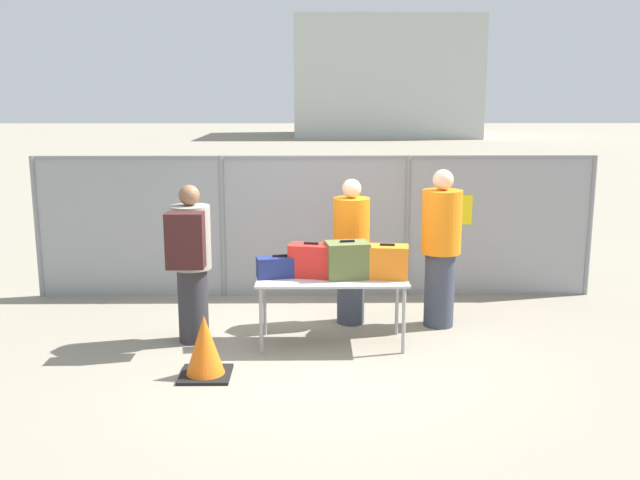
{
  "coord_description": "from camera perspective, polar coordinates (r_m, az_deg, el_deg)",
  "views": [
    {
      "loc": [
        -0.05,
        -7.31,
        2.72
      ],
      "look_at": [
        0.05,
        0.78,
        1.05
      ],
      "focal_mm": 40.0,
      "sensor_mm": 36.0,
      "label": 1
    }
  ],
  "objects": [
    {
      "name": "distant_hangar",
      "position": [
        47.9,
        5.03,
        12.75
      ],
      "size": [
        11.38,
        9.25,
        7.36
      ],
      "color": "#B2B7B2",
      "rests_on": "ground_plane"
    },
    {
      "name": "traffic_cone",
      "position": [
        7.1,
        -9.2,
        -8.52
      ],
      "size": [
        0.5,
        0.5,
        0.62
      ],
      "color": "black",
      "rests_on": "ground_plane"
    },
    {
      "name": "security_worker_far",
      "position": [
        8.44,
        9.64,
        -0.51
      ],
      "size": [
        0.46,
        0.46,
        1.87
      ],
      "rotation": [
        0.0,
        0.0,
        2.67
      ],
      "color": "#383D4C",
      "rests_on": "ground_plane"
    },
    {
      "name": "suitcase_navy",
      "position": [
        7.76,
        -3.23,
        -2.16
      ],
      "size": [
        0.53,
        0.3,
        0.25
      ],
      "color": "navy",
      "rests_on": "inspection_table"
    },
    {
      "name": "traveler_hooded",
      "position": [
        7.85,
        -10.32,
        -1.43
      ],
      "size": [
        0.44,
        0.67,
        1.76
      ],
      "rotation": [
        0.0,
        0.0,
        -0.25
      ],
      "color": "#2D2D33",
      "rests_on": "ground_plane"
    },
    {
      "name": "fence_section",
      "position": [
        9.58,
        -0.32,
        1.37
      ],
      "size": [
        7.52,
        0.07,
        1.91
      ],
      "color": "gray",
      "rests_on": "ground_plane"
    },
    {
      "name": "suitcase_olive",
      "position": [
        7.71,
        2.18,
        -1.61
      ],
      "size": [
        0.5,
        0.39,
        0.42
      ],
      "color": "#566033",
      "rests_on": "inspection_table"
    },
    {
      "name": "utility_trailer",
      "position": [
        12.26,
        7.66,
        0.75
      ],
      "size": [
        4.5,
        1.95,
        0.72
      ],
      "color": "white",
      "rests_on": "ground_plane"
    },
    {
      "name": "suitcase_red",
      "position": [
        7.76,
        -0.7,
        -1.65
      ],
      "size": [
        0.52,
        0.35,
        0.38
      ],
      "color": "red",
      "rests_on": "inspection_table"
    },
    {
      "name": "ground_plane",
      "position": [
        7.8,
        -0.31,
        -8.76
      ],
      "size": [
        120.0,
        120.0,
        0.0
      ],
      "primitive_type": "plane",
      "color": "gray"
    },
    {
      "name": "security_worker_near",
      "position": [
        8.45,
        2.5,
        -0.78
      ],
      "size": [
        0.43,
        0.43,
        1.74
      ],
      "rotation": [
        0.0,
        0.0,
        2.95
      ],
      "color": "#383D4C",
      "rests_on": "ground_plane"
    },
    {
      "name": "suitcase_orange",
      "position": [
        7.74,
        5.38,
        -1.74
      ],
      "size": [
        0.48,
        0.33,
        0.38
      ],
      "color": "orange",
      "rests_on": "inspection_table"
    },
    {
      "name": "inspection_table",
      "position": [
        7.76,
        0.95,
        -3.49
      ],
      "size": [
        1.63,
        0.73,
        0.75
      ],
      "color": "#B2B2AD",
      "rests_on": "ground_plane"
    }
  ]
}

